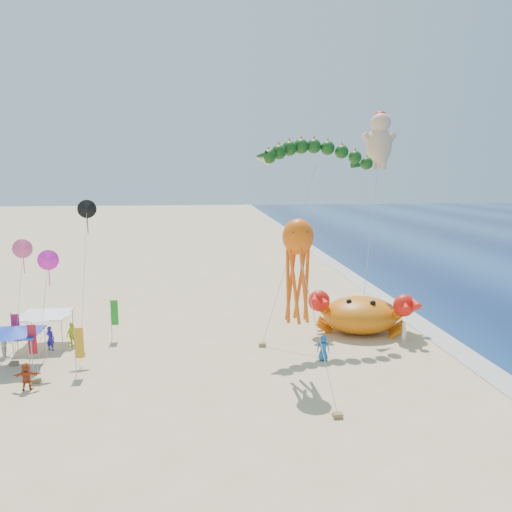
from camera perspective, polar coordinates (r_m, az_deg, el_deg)
The scene contains 11 objects.
ground at distance 35.36m, azimuth 3.64°, elevation -10.93°, with size 320.00×320.00×0.00m, color #D1B784.
foam_strip at distance 39.14m, azimuth 21.48°, elevation -9.53°, with size 320.00×320.00×0.00m, color silver.
crab_inflatable at distance 39.77m, azimuth 11.92°, elevation -6.46°, with size 7.95×6.47×3.49m.
dragon_kite at distance 38.39m, azimuth 6.75°, elevation 11.11°, with size 9.77×5.81×14.53m.
cherub_kite at distance 45.12m, azimuth 13.92°, elevation 12.87°, with size 4.27×6.61×17.51m.
octopus_kite at distance 29.94m, azimuth 4.79°, elevation -0.79°, with size 2.24×6.86×9.66m.
canopy_blue at distance 35.54m, azimuth -25.78°, elevation -7.63°, with size 3.22×3.22×2.71m.
canopy_white at distance 39.11m, azimuth -22.97°, elevation -5.92°, with size 3.57×3.57×2.71m.
feather_flags at distance 35.66m, azimuth -21.34°, elevation -7.99°, with size 6.50×6.60×3.20m.
beachgoers at distance 34.98m, azimuth -16.52°, elevation -10.03°, with size 28.82×8.03×1.89m.
small_kites at distance 35.82m, azimuth -22.16°, elevation 0.51°, with size 5.57×6.85×10.52m.
Camera 1 is at (-5.74, -32.64, 12.34)m, focal length 35.00 mm.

